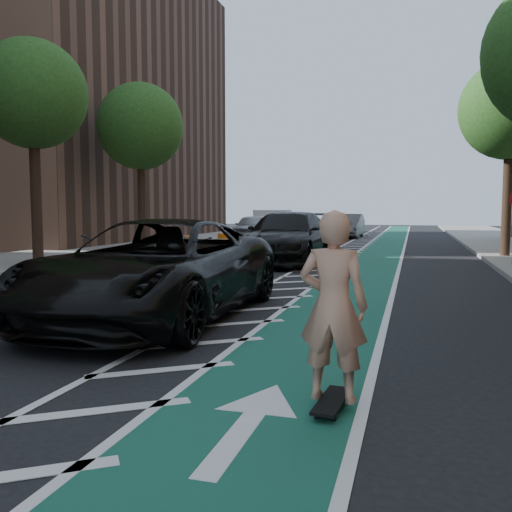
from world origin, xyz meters
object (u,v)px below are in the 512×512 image
at_px(suv_far, 287,237).
at_px(skateboarder, 333,306).
at_px(barrel_a, 112,275).
at_px(suv_near, 158,269).

bearing_deg(suv_far, skateboarder, -73.95).
relative_size(suv_far, barrel_a, 6.93).
height_order(skateboarder, suv_near, skateboarder).
height_order(skateboarder, suv_far, skateboarder).
xyz_separation_m(skateboarder, suv_far, (-3.72, 14.19, -0.11)).
bearing_deg(barrel_a, suv_near, -44.14).
height_order(suv_far, barrel_a, suv_far).
bearing_deg(barrel_a, suv_far, 74.73).
xyz_separation_m(suv_near, barrel_a, (-2.29, 2.22, -0.46)).
bearing_deg(skateboarder, suv_near, -40.03).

